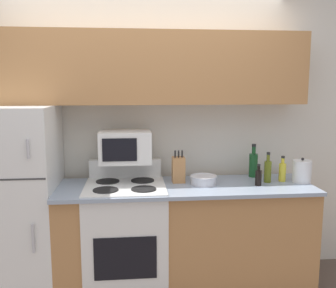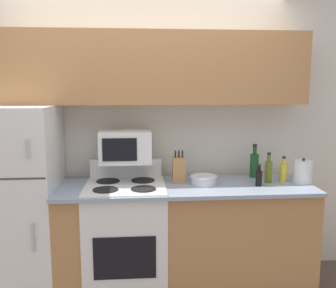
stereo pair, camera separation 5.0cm
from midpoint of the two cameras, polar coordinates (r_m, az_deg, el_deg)
wall_back at (r=3.45m, az=-4.10°, el=1.11°), size 8.00×0.05×2.55m
lower_cabinets at (r=3.29m, az=2.18°, el=-13.99°), size 2.11×0.65×0.92m
refrigerator at (r=3.33m, az=-22.46°, el=-8.36°), size 0.66×0.71×1.58m
upper_cabinets at (r=3.24m, az=-4.13°, el=11.43°), size 2.76×0.33×0.60m
stove at (r=3.25m, az=-6.89°, el=-13.99°), size 0.66×0.64×1.09m
microwave at (r=3.17m, az=-6.98°, el=-0.41°), size 0.43×0.32×0.27m
knife_block at (r=3.19m, az=1.14°, el=-3.90°), size 0.11×0.11×0.28m
bowl at (r=3.15m, az=4.97°, el=-5.42°), size 0.22×0.22×0.08m
bottle_olive_oil at (r=3.29m, az=14.53°, el=-3.93°), size 0.06×0.06×0.26m
bottle_soy_sauce at (r=3.18m, az=13.17°, el=-4.93°), size 0.05×0.05×0.18m
bottle_cooking_spray at (r=3.37m, az=16.62°, el=-4.01°), size 0.06×0.06×0.22m
bottle_wine_green at (r=3.46m, az=12.47°, el=-2.99°), size 0.08×0.08×0.30m
kettle at (r=3.39m, az=19.34°, el=-3.94°), size 0.16×0.16×0.21m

